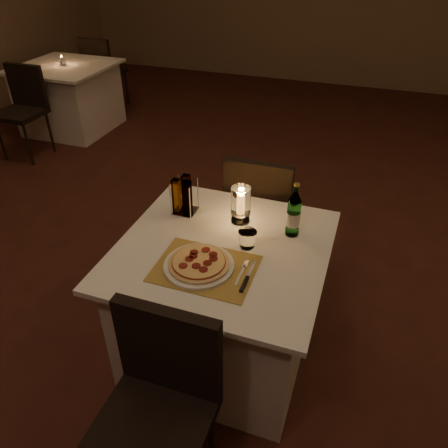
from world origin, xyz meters
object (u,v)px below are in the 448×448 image
(main_table, at_px, (223,302))
(chair_far, at_px, (260,206))
(water_bottle, at_px, (294,215))
(tumbler, at_px, (247,239))
(plate, at_px, (199,265))
(neighbor_table_left, at_px, (70,98))
(pizza, at_px, (199,263))
(chair_near, at_px, (160,394))
(hurricane_candle, at_px, (241,202))

(main_table, height_order, chair_far, chair_far)
(main_table, distance_m, water_bottle, 0.60)
(chair_far, relative_size, tumbler, 10.11)
(water_bottle, bearing_deg, chair_far, 120.27)
(tumbler, height_order, water_bottle, water_bottle)
(plate, distance_m, neighbor_table_left, 3.88)
(neighbor_table_left, bearing_deg, water_bottle, -37.20)
(pizza, distance_m, tumbler, 0.27)
(chair_near, distance_m, pizza, 0.58)
(pizza, bearing_deg, hurricane_candle, 81.61)
(chair_near, xyz_separation_m, neighbor_table_left, (-2.78, 3.26, -0.18))
(plate, height_order, water_bottle, water_bottle)
(main_table, bearing_deg, pizza, -105.54)
(plate, xyz_separation_m, pizza, (0.00, 0.00, 0.02))
(main_table, distance_m, neighbor_table_left, 3.77)
(pizza, bearing_deg, tumbler, 53.75)
(tumbler, xyz_separation_m, water_bottle, (0.18, 0.17, 0.07))
(tumbler, bearing_deg, neighbor_table_left, 139.08)
(chair_far, xyz_separation_m, pizza, (-0.05, -0.89, 0.22))
(chair_near, relative_size, hurricane_candle, 4.57)
(chair_near, relative_size, pizza, 3.21)
(water_bottle, relative_size, hurricane_candle, 1.46)
(chair_far, bearing_deg, neighbor_table_left, 146.61)
(hurricane_candle, bearing_deg, chair_far, 91.51)
(pizza, bearing_deg, chair_far, 86.80)
(plate, relative_size, pizza, 1.14)
(hurricane_candle, bearing_deg, chair_near, -90.74)
(pizza, xyz_separation_m, tumbler, (0.16, 0.22, 0.02))
(neighbor_table_left, bearing_deg, chair_near, -49.54)
(main_table, distance_m, plate, 0.42)
(chair_far, distance_m, pizza, 0.92)
(tumbler, xyz_separation_m, hurricane_candle, (-0.10, 0.20, 0.07))
(chair_far, distance_m, tumbler, 0.72)
(chair_far, relative_size, neighbor_table_left, 0.90)
(hurricane_candle, distance_m, neighbor_table_left, 3.65)
(water_bottle, bearing_deg, hurricane_candle, 174.19)
(main_table, height_order, tumbler, tumbler)
(pizza, height_order, neighbor_table_left, pizza)
(tumbler, bearing_deg, main_table, -160.13)
(main_table, bearing_deg, water_bottle, 36.43)
(chair_near, xyz_separation_m, pizza, (-0.05, 0.53, 0.22))
(neighbor_table_left, bearing_deg, pizza, -44.95)
(plate, distance_m, tumbler, 0.27)
(neighbor_table_left, bearing_deg, tumbler, -40.92)
(chair_near, xyz_separation_m, chair_far, (0.00, 1.43, 0.00))
(plate, bearing_deg, main_table, 74.48)
(plate, bearing_deg, tumbler, 53.80)
(main_table, height_order, hurricane_candle, hurricane_candle)
(pizza, xyz_separation_m, neighbor_table_left, (-2.73, 2.73, -0.39))
(water_bottle, bearing_deg, tumbler, -135.86)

